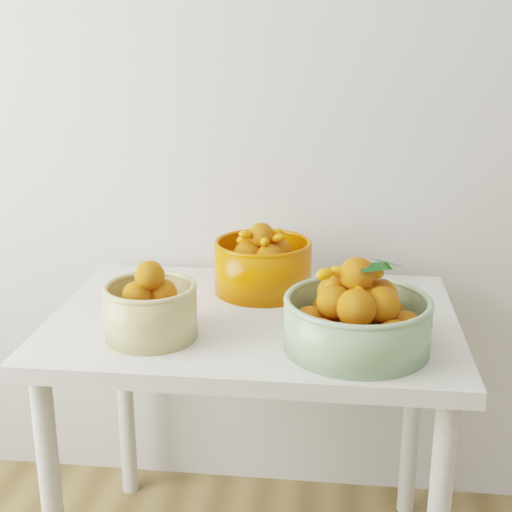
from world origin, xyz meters
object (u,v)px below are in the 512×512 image
object	(u,v)px
table	(254,350)
bowl_cream	(151,309)
bowl_green	(357,318)
bowl_orange	(263,264)

from	to	relation	value
table	bowl_cream	distance (m)	0.32
table	bowl_green	size ratio (longest dim) A/B	2.41
bowl_green	bowl_orange	xyz separation A→B (m)	(-0.25, 0.34, 0.00)
bowl_cream	bowl_orange	size ratio (longest dim) A/B	0.96
table	bowl_green	world-z (taller)	bowl_green
bowl_cream	bowl_orange	distance (m)	0.40
bowl_orange	table	bearing A→B (deg)	-90.94
bowl_cream	bowl_orange	bearing A→B (deg)	56.61
bowl_cream	bowl_green	bearing A→B (deg)	-1.02
table	bowl_cream	xyz separation A→B (m)	(-0.22, -0.16, 0.17)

